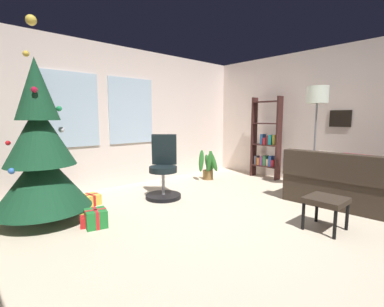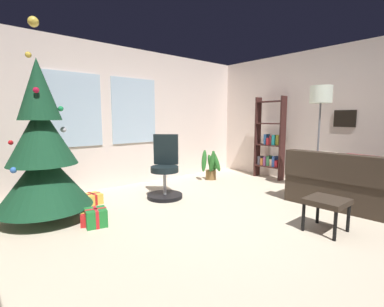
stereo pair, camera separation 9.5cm
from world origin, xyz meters
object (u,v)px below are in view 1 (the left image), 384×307
object	(u,v)px
bookshelf	(266,142)
potted_plant	(208,166)
holiday_tree	(41,156)
gift_box_gold	(91,200)
floor_lamp	(317,103)
gift_box_green	(96,218)
office_chair	(163,173)
footstool	(326,202)
couch	(360,186)
gift_box_red	(93,219)

from	to	relation	value
bookshelf	potted_plant	world-z (taller)	bookshelf
holiday_tree	gift_box_gold	size ratio (longest dim) A/B	9.37
floor_lamp	potted_plant	world-z (taller)	floor_lamp
gift_box_green	floor_lamp	xyz separation A→B (m)	(3.43, -1.01, 1.42)
gift_box_gold	bookshelf	bearing A→B (deg)	-11.05
holiday_tree	office_chair	world-z (taller)	holiday_tree
footstool	bookshelf	size ratio (longest dim) A/B	0.24
couch	gift_box_gold	world-z (taller)	couch
gift_box_green	floor_lamp	size ratio (longest dim) A/B	0.16
office_chair	holiday_tree	bearing A→B (deg)	174.35
gift_box_red	floor_lamp	world-z (taller)	floor_lamp
office_chair	gift_box_red	bearing A→B (deg)	-164.74
gift_box_green	bookshelf	distance (m)	3.87
holiday_tree	bookshelf	world-z (taller)	holiday_tree
couch	gift_box_red	xyz separation A→B (m)	(-3.17, 1.91, -0.21)
holiday_tree	floor_lamp	size ratio (longest dim) A/B	1.36
gift_box_gold	bookshelf	xyz separation A→B (m)	(3.52, -0.69, 0.68)
holiday_tree	bookshelf	xyz separation A→B (m)	(4.19, -0.44, -0.05)
office_chair	bookshelf	distance (m)	2.53
office_chair	floor_lamp	size ratio (longest dim) A/B	0.56
gift_box_green	potted_plant	size ratio (longest dim) A/B	0.44
bookshelf	gift_box_red	bearing A→B (deg)	-178.76
gift_box_green	bookshelf	xyz separation A→B (m)	(3.81, 0.17, 0.66)
office_chair	potted_plant	bearing A→B (deg)	14.79
couch	office_chair	size ratio (longest dim) A/B	1.73
gift_box_gold	potted_plant	world-z (taller)	potted_plant
gift_box_gold	potted_plant	size ratio (longest dim) A/B	0.40
office_chair	potted_plant	xyz separation A→B (m)	(1.41, 0.37, -0.09)
couch	bookshelf	size ratio (longest dim) A/B	1.03
couch	floor_lamp	world-z (taller)	floor_lamp
gift_box_green	gift_box_gold	bearing A→B (deg)	71.51
gift_box_green	couch	bearing A→B (deg)	-29.81
office_chair	bookshelf	world-z (taller)	bookshelf
gift_box_green	gift_box_gold	size ratio (longest dim) A/B	1.10
office_chair	gift_box_gold	bearing A→B (deg)	158.11
bookshelf	floor_lamp	xyz separation A→B (m)	(-0.38, -1.18, 0.76)
gift_box_red	bookshelf	distance (m)	3.87
holiday_tree	gift_box_gold	bearing A→B (deg)	19.90
holiday_tree	footstool	bearing A→B (deg)	-47.09
floor_lamp	potted_plant	distance (m)	2.31
holiday_tree	gift_box_gold	xyz separation A→B (m)	(0.67, 0.24, -0.74)
couch	potted_plant	xyz separation A→B (m)	(-0.45, 2.64, 0.01)
gift_box_gold	floor_lamp	size ratio (longest dim) A/B	0.14
holiday_tree	floor_lamp	world-z (taller)	holiday_tree
gift_box_green	potted_plant	xyz separation A→B (m)	(2.72, 0.82, 0.20)
holiday_tree	gift_box_green	world-z (taller)	holiday_tree
couch	holiday_tree	xyz separation A→B (m)	(-3.56, 2.43, 0.53)
footstool	holiday_tree	bearing A→B (deg)	132.91
bookshelf	potted_plant	size ratio (longest dim) A/B	2.66
gift_box_red	floor_lamp	size ratio (longest dim) A/B	0.19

